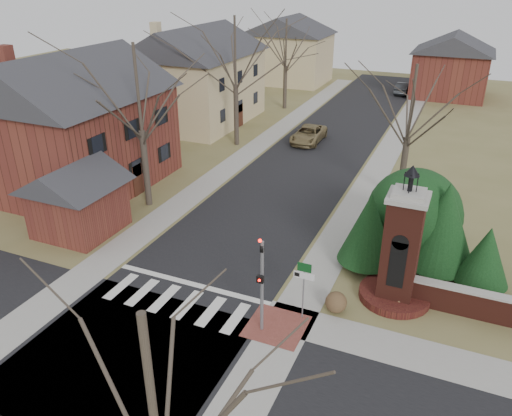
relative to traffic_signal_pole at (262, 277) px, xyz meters
The scene contains 30 objects.
ground 5.05m from the traffic_signal_pole, behind, with size 120.00×120.00×0.00m, color brown.
main_street 22.01m from the traffic_signal_pole, 101.35° to the left, with size 8.00×70.00×0.01m, color black.
cross_street 6.16m from the traffic_signal_pole, 140.28° to the right, with size 120.00×8.00×0.01m, color black.
crosswalk_zone 5.02m from the traffic_signal_pole, behind, with size 8.00×2.20×0.02m, color silver.
stop_bar 5.30m from the traffic_signal_pole, 158.11° to the left, with size 8.00×0.35×0.02m, color silver.
sidewalk_right_main 21.60m from the traffic_signal_pole, 87.59° to the left, with size 2.00×60.00×0.02m, color gray.
sidewalk_left 23.58m from the traffic_signal_pole, 113.91° to the left, with size 2.00×60.00×0.02m, color gray.
curb_apron 2.66m from the traffic_signal_pole, 40.52° to the left, with size 2.40×2.40×0.02m, color brown.
traffic_signal_pole is the anchor object (origin of this frame).
sign_post 2.02m from the traffic_signal_pole, 47.57° to the left, with size 0.90×0.07×2.75m.
brick_gate_monument 6.47m from the traffic_signal_pole, 43.24° to the left, with size 3.20×3.20×6.47m.
brick_garden_wall 10.39m from the traffic_signal_pole, 25.70° to the left, with size 7.50×0.50×1.30m.
house_brick_left 19.81m from the traffic_signal_pole, 151.43° to the left, with size 9.80×11.80×9.42m.
house_stucco_left 31.92m from the traffic_signal_pole, 123.97° to the left, with size 9.80×12.80×9.28m.
garage_left 13.40m from the traffic_signal_pole, 163.01° to the left, with size 4.80×4.80×4.29m.
house_distant_left 50.18m from the traffic_signal_pole, 108.98° to the left, with size 10.80×8.80×8.53m.
house_distant_right 47.58m from the traffic_signal_pole, 85.55° to the left, with size 8.80×8.80×7.30m.
evergreen_near 7.06m from the traffic_signal_pole, 65.72° to the left, with size 2.80×2.80×4.10m.
evergreen_mid 9.83m from the traffic_signal_pole, 50.89° to the left, with size 3.40×3.40×4.70m.
evergreen_far 10.57m from the traffic_signal_pole, 38.95° to the left, with size 2.40×2.40×3.30m.
evergreen_mass 10.09m from the traffic_signal_pole, 62.23° to the left, with size 4.80×4.80×4.80m, color black.
bare_tree_0 14.99m from the traffic_signal_pole, 143.29° to the left, with size 8.05×8.05×11.15m.
bare_tree_1 24.83m from the traffic_signal_pole, 117.81° to the left, with size 8.40×8.40×11.64m.
bare_tree_2 36.66m from the traffic_signal_pole, 108.92° to the left, with size 7.35×7.35×10.19m.
bare_tree_3 16.28m from the traffic_signal_pole, 78.28° to the left, with size 7.00×7.00×9.70m.
bare_tree_4 10.43m from the traffic_signal_pole, 79.93° to the right, with size 6.65×6.65×9.21m.
pickup_truck 25.23m from the traffic_signal_pole, 103.57° to the left, with size 2.24×4.85×1.35m, color olive.
distant_car 46.30m from the traffic_signal_pole, 91.44° to the left, with size 1.45×4.16×1.37m, color #33363A.
dry_shrub_left 4.07m from the traffic_signal_pole, 44.16° to the left, with size 0.95×0.95×0.95m, color brown.
dry_shrub_right 6.80m from the traffic_signal_pole, 38.85° to the left, with size 0.72×0.72×0.72m, color brown.
Camera 1 is at (10.63, -14.65, 13.60)m, focal length 35.00 mm.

